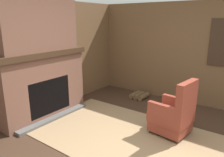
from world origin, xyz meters
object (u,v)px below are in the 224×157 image
Objects in this scene: armchair at (173,115)px; decorative_plate_on_mantel at (42,43)px; storage_case at (66,43)px; firewood_stack at (139,95)px; oil_lamp_vase at (12,48)px.

armchair is 2.91m from decorative_plate_on_mantel.
storage_case is at bearing 88.18° from decorative_plate_on_mantel.
firewood_stack is 2.29m from storage_case.
oil_lamp_vase reaches higher than armchair.
firewood_stack is 1.55× the size of decorative_plate_on_mantel.
armchair is 2.78m from storage_case.
storage_case is at bearing 8.99° from armchair.
firewood_stack is at bearing 51.12° from storage_case.
storage_case reaches higher than armchair.
decorative_plate_on_mantel reaches higher than firewood_stack.
armchair is 2.40× the size of firewood_stack.
firewood_stack is at bearing 67.26° from oil_lamp_vase.
decorative_plate_on_mantel is (-0.02, 0.67, 0.03)m from oil_lamp_vase.
oil_lamp_vase reaches higher than decorative_plate_on_mantel.
firewood_stack is 3.26m from oil_lamp_vase.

